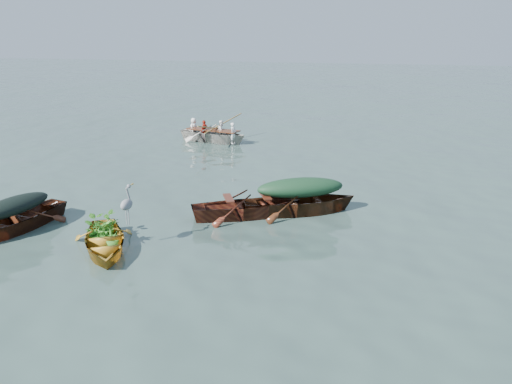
{
  "coord_description": "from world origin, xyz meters",
  "views": [
    {
      "loc": [
        4.13,
        -10.38,
        4.66
      ],
      "look_at": [
        0.69,
        2.08,
        0.5
      ],
      "focal_mm": 35.0,
      "sensor_mm": 36.0,
      "label": 1
    }
  ],
  "objects_px": {
    "dark_covered_boat": "(17,230)",
    "open_wooden_boat": "(247,217)",
    "heron": "(127,211)",
    "rowed_boat": "(213,142)",
    "yellow_dinghy": "(105,250)",
    "green_tarp_boat": "(300,213)"
  },
  "relations": [
    {
      "from": "green_tarp_boat",
      "to": "rowed_boat",
      "type": "distance_m",
      "value": 9.61
    },
    {
      "from": "rowed_boat",
      "to": "green_tarp_boat",
      "type": "bearing_deg",
      "value": -134.96
    },
    {
      "from": "rowed_boat",
      "to": "heron",
      "type": "distance_m",
      "value": 11.36
    },
    {
      "from": "dark_covered_boat",
      "to": "heron",
      "type": "bearing_deg",
      "value": 7.31
    },
    {
      "from": "open_wooden_boat",
      "to": "rowed_boat",
      "type": "relative_size",
      "value": 0.92
    },
    {
      "from": "dark_covered_boat",
      "to": "rowed_boat",
      "type": "relative_size",
      "value": 0.85
    },
    {
      "from": "green_tarp_boat",
      "to": "open_wooden_boat",
      "type": "height_order",
      "value": "green_tarp_boat"
    },
    {
      "from": "dark_covered_boat",
      "to": "open_wooden_boat",
      "type": "bearing_deg",
      "value": 34.5
    },
    {
      "from": "open_wooden_boat",
      "to": "heron",
      "type": "distance_m",
      "value": 3.37
    },
    {
      "from": "green_tarp_boat",
      "to": "rowed_boat",
      "type": "xyz_separation_m",
      "value": [
        -5.39,
        7.96,
        0.0
      ]
    },
    {
      "from": "rowed_boat",
      "to": "heron",
      "type": "bearing_deg",
      "value": -158.59
    },
    {
      "from": "yellow_dinghy",
      "to": "heron",
      "type": "distance_m",
      "value": 1.03
    },
    {
      "from": "yellow_dinghy",
      "to": "dark_covered_boat",
      "type": "xyz_separation_m",
      "value": [
        -2.75,
        0.48,
        0.0
      ]
    },
    {
      "from": "open_wooden_boat",
      "to": "rowed_boat",
      "type": "distance_m",
      "value": 9.52
    },
    {
      "from": "green_tarp_boat",
      "to": "dark_covered_boat",
      "type": "bearing_deg",
      "value": 88.63
    },
    {
      "from": "rowed_boat",
      "to": "dark_covered_boat",
      "type": "bearing_deg",
      "value": -174.88
    },
    {
      "from": "open_wooden_boat",
      "to": "heron",
      "type": "relative_size",
      "value": 4.39
    },
    {
      "from": "dark_covered_boat",
      "to": "open_wooden_boat",
      "type": "distance_m",
      "value": 5.75
    },
    {
      "from": "rowed_boat",
      "to": "yellow_dinghy",
      "type": "bearing_deg",
      "value": -161.0
    },
    {
      "from": "dark_covered_boat",
      "to": "rowed_boat",
      "type": "height_order",
      "value": "rowed_boat"
    },
    {
      "from": "dark_covered_boat",
      "to": "heron",
      "type": "height_order",
      "value": "heron"
    },
    {
      "from": "open_wooden_boat",
      "to": "heron",
      "type": "height_order",
      "value": "heron"
    }
  ]
}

